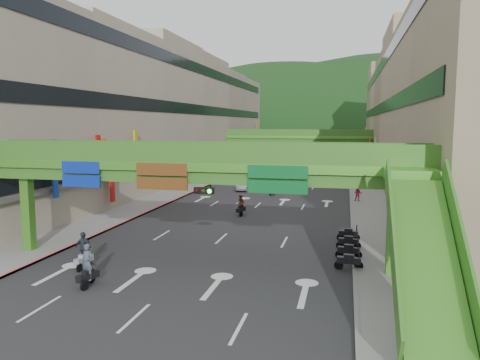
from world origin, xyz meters
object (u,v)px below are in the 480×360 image
(overpass_near, at_px, (206,177))
(pedestrian_red, at_px, (358,195))
(scooter_rider_near, at_px, (87,267))
(car_silver, at_px, (242,185))
(scooter_rider_mid, at_px, (241,205))
(car_yellow, at_px, (307,162))

(overpass_near, relative_size, pedestrian_red, 17.88)
(scooter_rider_near, bearing_deg, car_silver, 89.76)
(scooter_rider_near, distance_m, pedestrian_red, 32.09)
(scooter_rider_mid, bearing_deg, car_silver, 102.09)
(scooter_rider_near, bearing_deg, overpass_near, 41.97)
(car_silver, distance_m, car_yellow, 37.78)
(scooter_rider_mid, distance_m, car_yellow, 52.95)
(pedestrian_red, bearing_deg, car_silver, 162.74)
(overpass_near, distance_m, scooter_rider_near, 7.76)
(pedestrian_red, bearing_deg, scooter_rider_mid, -130.88)
(scooter_rider_mid, xyz_separation_m, car_yellow, (1.46, 52.93, -0.33))
(scooter_rider_near, relative_size, car_yellow, 0.60)
(car_silver, relative_size, pedestrian_red, 2.44)
(scooter_rider_near, distance_m, car_yellow, 72.62)
(overpass_near, distance_m, car_silver, 31.29)
(scooter_rider_mid, relative_size, car_yellow, 0.51)
(car_silver, relative_size, car_yellow, 1.05)
(car_silver, xyz_separation_m, pedestrian_red, (13.59, -5.97, 0.15))
(overpass_near, xyz_separation_m, pedestrian_red, (8.87, 24.62, -4.42))
(scooter_rider_near, bearing_deg, car_yellow, 86.12)
(overpass_near, height_order, car_silver, overpass_near)
(car_yellow, bearing_deg, scooter_rider_near, -86.06)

